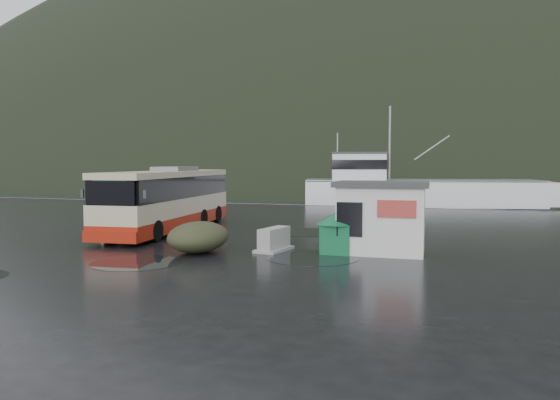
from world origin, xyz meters
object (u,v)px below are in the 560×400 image
(jersey_barrier_a, at_px, (274,251))
(fishing_trawler, at_px, (420,200))
(waste_bin_right, at_px, (337,253))
(coach_bus, at_px, (169,230))
(waste_bin_left, at_px, (336,249))
(jersey_barrier_b, at_px, (405,253))
(white_van, at_px, (133,227))
(dome_tent, at_px, (199,252))
(ticket_kiosk, at_px, (381,253))

(jersey_barrier_a, bearing_deg, fishing_trawler, 83.18)
(waste_bin_right, height_order, fishing_trawler, fishing_trawler)
(coach_bus, bearing_deg, waste_bin_right, -29.12)
(coach_bus, xyz_separation_m, fishing_trawler, (10.59, 26.36, 0.00))
(waste_bin_left, relative_size, jersey_barrier_b, 0.91)
(waste_bin_left, bearing_deg, fishing_trawler, 87.15)
(jersey_barrier_b, bearing_deg, white_van, 164.03)
(waste_bin_right, bearing_deg, fishing_trawler, 87.67)
(waste_bin_right, height_order, jersey_barrier_b, waste_bin_right)
(jersey_barrier_b, bearing_deg, jersey_barrier_a, -168.15)
(dome_tent, bearing_deg, waste_bin_left, 24.28)
(jersey_barrier_a, bearing_deg, ticket_kiosk, 11.93)
(dome_tent, relative_size, jersey_barrier_b, 1.85)
(jersey_barrier_b, distance_m, fishing_trawler, 29.68)
(coach_bus, height_order, jersey_barrier_b, coach_bus)
(waste_bin_right, xyz_separation_m, jersey_barrier_a, (-2.43, -0.14, 0.00))
(ticket_kiosk, relative_size, fishing_trawler, 0.14)
(white_van, xyz_separation_m, jersey_barrier_b, (14.25, -4.08, 0.00))
(waste_bin_right, distance_m, jersey_barrier_b, 2.54)
(jersey_barrier_b, xyz_separation_m, fishing_trawler, (-1.15, 29.66, 0.00))
(waste_bin_left, relative_size, waste_bin_right, 0.91)
(waste_bin_right, bearing_deg, ticket_kiosk, 24.63)
(white_van, xyz_separation_m, waste_bin_left, (11.63, -4.05, 0.00))
(waste_bin_right, xyz_separation_m, ticket_kiosk, (1.51, 0.69, 0.00))
(white_van, height_order, jersey_barrier_a, white_van)
(dome_tent, bearing_deg, fishing_trawler, 78.82)
(jersey_barrier_b, bearing_deg, ticket_kiosk, -168.54)
(ticket_kiosk, height_order, fishing_trawler, fishing_trawler)
(coach_bus, distance_m, waste_bin_right, 10.24)
(white_van, relative_size, jersey_barrier_a, 3.26)
(fishing_trawler, bearing_deg, ticket_kiosk, -102.29)
(dome_tent, height_order, ticket_kiosk, ticket_kiosk)
(jersey_barrier_a, height_order, jersey_barrier_b, jersey_barrier_a)
(white_van, bearing_deg, waste_bin_right, -44.52)
(dome_tent, relative_size, fishing_trawler, 0.12)
(coach_bus, bearing_deg, jersey_barrier_b, -20.77)
(ticket_kiosk, bearing_deg, dome_tent, -165.37)
(white_van, height_order, ticket_kiosk, ticket_kiosk)
(ticket_kiosk, xyz_separation_m, fishing_trawler, (-0.27, 29.84, 0.00))
(waste_bin_right, bearing_deg, jersey_barrier_a, -176.72)
(coach_bus, distance_m, jersey_barrier_a, 8.15)
(coach_bus, bearing_deg, dome_tent, -56.75)
(waste_bin_right, distance_m, ticket_kiosk, 1.66)
(white_van, distance_m, fishing_trawler, 28.74)
(waste_bin_left, relative_size, ticket_kiosk, 0.43)
(waste_bin_left, distance_m, jersey_barrier_a, 2.43)
(white_van, relative_size, fishing_trawler, 0.24)
(ticket_kiosk, height_order, jersey_barrier_b, ticket_kiosk)
(fishing_trawler, bearing_deg, dome_tent, -113.99)
(white_van, height_order, fishing_trawler, fishing_trawler)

